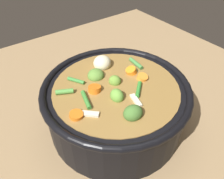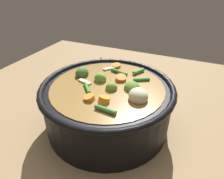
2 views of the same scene
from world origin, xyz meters
name	(u,v)px [view 2 (image 2 of 2)]	position (x,y,z in m)	size (l,w,h in m)	color
ground_plane	(108,123)	(0.00, 0.00, 0.00)	(1.10, 1.10, 0.00)	#8C704C
cooking_pot	(108,104)	(0.00, 0.00, 0.06)	(0.33, 0.33, 0.14)	black
wooden_spoon	(123,66)	(0.35, 0.09, 0.01)	(0.21, 0.21, 0.01)	olive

